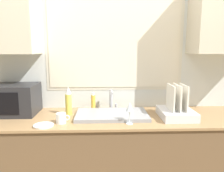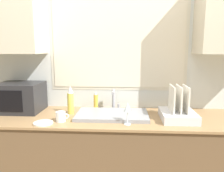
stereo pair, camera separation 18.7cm
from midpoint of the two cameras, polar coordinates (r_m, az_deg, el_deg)
countertop at (r=2.14m, az=-1.54°, el=-19.27°), size 2.39×0.65×0.88m
wall_back at (r=2.17m, az=-1.76°, el=7.85°), size 6.00×0.38×2.60m
sink_basin at (r=1.96m, az=-2.79°, el=-7.52°), size 0.63×0.37×0.03m
faucet at (r=2.13m, az=-2.63°, el=-3.25°), size 0.08×0.15×0.20m
microwave at (r=2.24m, az=-26.45°, el=-3.15°), size 0.42×0.34×0.27m
dish_rack at (r=1.97m, az=13.87°, el=-6.20°), size 0.28×0.34×0.29m
spray_bottle at (r=2.04m, az=-13.89°, el=-3.93°), size 0.06×0.06×0.26m
soap_bottle at (r=2.14m, az=-7.42°, el=-4.30°), size 0.04×0.04×0.18m
mug_near_sink at (r=1.85m, az=-15.99°, el=-8.12°), size 0.11×0.08×0.08m
wine_glass at (r=1.73m, az=1.55°, el=-5.72°), size 0.06×0.06×0.18m
small_plate at (r=1.83m, az=-20.33°, el=-9.67°), size 0.16×0.16×0.01m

